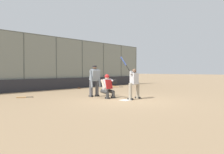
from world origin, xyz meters
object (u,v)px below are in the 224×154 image
Objects in this scene: catcher_behind_plate at (108,86)px; spare_bat_near_backstop at (114,86)px; umpire_home at (95,80)px; spare_bat_third_base_side at (117,87)px; batter_at_plate at (134,83)px; spare_bat_by_padding at (23,97)px; fielding_glove_on_dirt at (79,88)px.

catcher_behind_plate reaches higher than spare_bat_near_backstop.
spare_bat_third_base_side is at bearing -141.44° from umpire_home.
batter_at_plate is 1.71× the size of catcher_behind_plate.
spare_bat_by_padding is 1.03× the size of spare_bat_third_base_side.
spare_bat_third_base_side is at bearing -14.80° from spare_bat_near_backstop.
batter_at_plate is at bearing 117.03° from catcher_behind_plate.
catcher_behind_plate is 1.47× the size of spare_bat_near_backstop.
batter_at_plate reaches higher than umpire_home.
catcher_behind_plate reaches higher than spare_bat_by_padding.
catcher_behind_plate is 6.24m from fielding_glove_on_dirt.
spare_bat_near_backstop is 1.18× the size of spare_bat_third_base_side.
catcher_behind_plate is at bearing 78.60° from spare_bat_third_base_side.
fielding_glove_on_dirt is at bearing -112.71° from umpire_home.
umpire_home is (0.58, -2.15, 0.09)m from batter_at_plate.
catcher_behind_plate is at bearing 163.96° from spare_bat_by_padding.
catcher_behind_plate reaches higher than fielding_glove_on_dirt.
catcher_behind_plate is at bearing -33.73° from spare_bat_near_backstop.
spare_bat_third_base_side is (-8.50, -1.23, -0.00)m from spare_bat_by_padding.
batter_at_plate is at bearing 160.23° from spare_bat_by_padding.
spare_bat_near_backstop and spare_bat_third_base_side have the same top height.
umpire_home reaches higher than catcher_behind_plate.
umpire_home is 6.06× the size of fielding_glove_on_dirt.
spare_bat_third_base_side is 2.52× the size of fielding_glove_on_dirt.
catcher_behind_plate is at bearing -68.77° from batter_at_plate.
spare_bat_by_padding is at bearing -56.40° from batter_at_plate.
umpire_home is at bearing 60.28° from fielding_glove_on_dirt.
batter_at_plate is at bearing 72.99° from fielding_glove_on_dirt.
spare_bat_by_padding is 8.59m from spare_bat_third_base_side.
spare_bat_near_backstop is (-5.56, -6.41, -0.76)m from batter_at_plate.
fielding_glove_on_dirt is at bearing -113.47° from catcher_behind_plate.
batter_at_plate is at bearing 88.23° from spare_bat_third_base_side.
batter_at_plate is 7.16m from fielding_glove_on_dirt.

